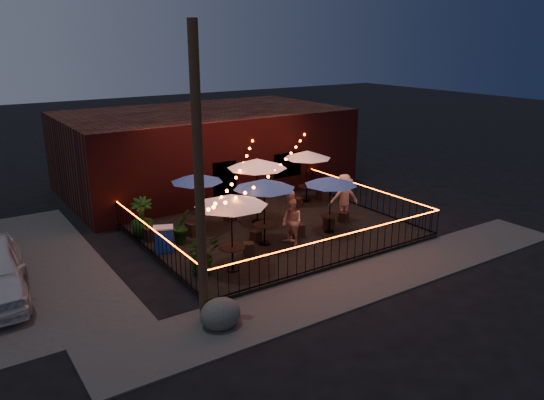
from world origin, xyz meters
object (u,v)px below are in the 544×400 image
(cafe_table_1, at_px, (197,179))
(cooler, at_px, (164,239))
(cafe_table_2, at_px, (264,185))
(cafe_table_3, at_px, (257,164))
(cafe_table_0, at_px, (231,201))
(boulder, at_px, (220,314))
(utility_pole, at_px, (199,182))
(cafe_table_4, at_px, (331,182))
(cafe_table_5, at_px, (307,155))

(cafe_table_1, distance_m, cooler, 3.02)
(cafe_table_2, height_order, cafe_table_3, cafe_table_3)
(cafe_table_2, relative_size, cafe_table_3, 1.07)
(cafe_table_1, height_order, cafe_table_3, cafe_table_3)
(cafe_table_3, relative_size, cooler, 2.98)
(cafe_table_0, height_order, cafe_table_2, cafe_table_0)
(cooler, bearing_deg, cafe_table_0, -42.88)
(cafe_table_0, distance_m, boulder, 4.03)
(utility_pole, xyz_separation_m, cafe_table_2, (4.29, 3.56, -1.55))
(utility_pole, distance_m, cooler, 6.10)
(cafe_table_0, bearing_deg, cafe_table_4, 11.51)
(cooler, distance_m, boulder, 5.61)
(cafe_table_2, bearing_deg, cafe_table_3, 63.78)
(cafe_table_4, height_order, boulder, cafe_table_4)
(cafe_table_4, distance_m, cooler, 6.68)
(utility_pole, height_order, cafe_table_1, utility_pole)
(utility_pole, height_order, cafe_table_3, utility_pole)
(cafe_table_0, xyz_separation_m, cafe_table_3, (3.26, 3.64, 0.07))
(cafe_table_4, bearing_deg, boulder, -151.31)
(cafe_table_1, height_order, cafe_table_2, cafe_table_2)
(cafe_table_1, xyz_separation_m, cafe_table_4, (4.14, -3.22, -0.02))
(utility_pole, relative_size, cafe_table_0, 2.63)
(cafe_table_0, distance_m, cafe_table_3, 4.89)
(cafe_table_3, bearing_deg, boulder, -129.10)
(cafe_table_0, height_order, cafe_table_5, cafe_table_0)
(cafe_table_3, bearing_deg, cafe_table_5, 18.47)
(cafe_table_3, relative_size, boulder, 2.75)
(cafe_table_2, relative_size, cooler, 3.18)
(cafe_table_5, xyz_separation_m, boulder, (-8.68, -7.58, -1.98))
(cafe_table_0, xyz_separation_m, cafe_table_5, (6.72, 4.79, -0.17))
(utility_pole, relative_size, cafe_table_2, 2.70)
(cafe_table_0, bearing_deg, cafe_table_5, 35.52)
(cafe_table_2, height_order, cafe_table_5, cafe_table_2)
(cafe_table_5, distance_m, boulder, 11.69)
(cafe_table_3, height_order, cafe_table_4, cafe_table_3)
(cafe_table_1, relative_size, cafe_table_4, 1.01)
(cafe_table_0, height_order, cafe_table_4, cafe_table_0)
(cafe_table_0, distance_m, cafe_table_2, 2.52)
(cafe_table_3, distance_m, cafe_table_5, 3.65)
(utility_pole, distance_m, cafe_table_2, 5.78)
(utility_pole, xyz_separation_m, cafe_table_4, (7.14, 3.23, -1.78))
(utility_pole, distance_m, cafe_table_3, 8.09)
(cooler, bearing_deg, cafe_table_2, -0.25)
(cafe_table_1, bearing_deg, cooler, -145.31)
(utility_pole, bearing_deg, cafe_table_0, 45.69)
(utility_pole, distance_m, boulder, 3.66)
(cafe_table_3, height_order, cooler, cafe_table_3)
(cafe_table_0, distance_m, cafe_table_1, 4.33)
(cafe_table_3, bearing_deg, cooler, -169.26)
(boulder, bearing_deg, cafe_table_4, 28.69)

